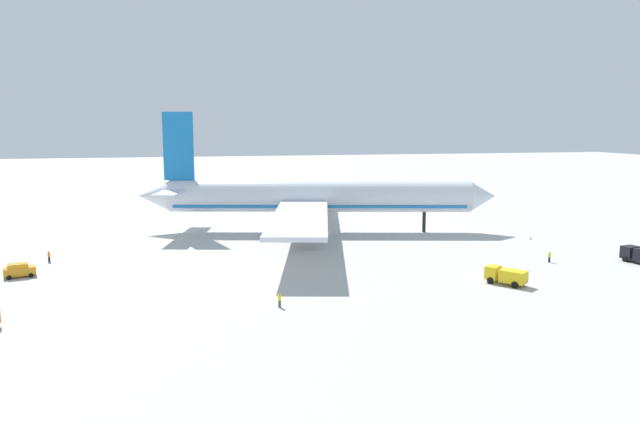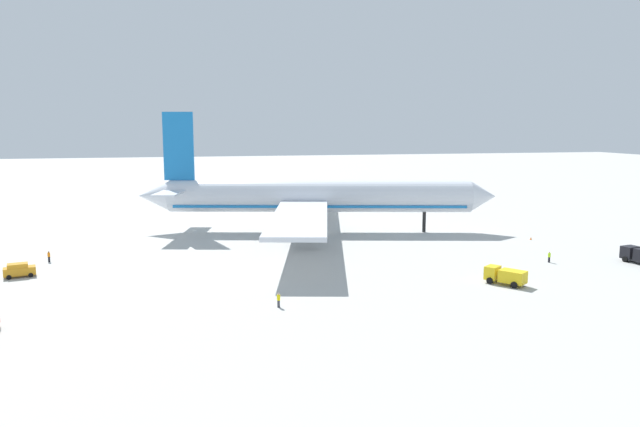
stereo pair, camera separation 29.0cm
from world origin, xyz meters
name	(u,v)px [view 2 (the right image)]	position (x,y,z in m)	size (l,w,h in m)	color
ground_plane	(320,232)	(0.00, 0.00, 0.00)	(600.00, 600.00, 0.00)	#B2B2AD
airliner	(313,197)	(-1.31, 0.30, 7.03)	(70.81, 82.02, 23.90)	silver
service_truck_0	(505,275)	(15.24, -44.86, 1.26)	(4.86, 5.56, 2.27)	yellow
service_van	(19,270)	(-49.66, -25.49, 1.03)	(4.49, 2.81, 1.97)	orange
baggage_cart_0	(438,205)	(37.57, 26.37, 0.77)	(2.86, 2.38, 1.40)	#26598C
ground_worker_0	(549,257)	(28.84, -34.61, 0.88)	(0.43, 0.43, 1.73)	black
ground_worker_1	(279,300)	(-16.19, -47.94, 0.89)	(0.55, 0.55, 1.75)	#3F3F47
ground_worker_4	(49,257)	(-47.52, -16.43, 0.88)	(0.53, 0.53, 1.74)	black
traffic_cone_0	(245,206)	(-10.65, 40.28, 0.28)	(0.36, 0.36, 0.55)	orange
traffic_cone_1	(531,238)	(36.74, -17.20, 0.28)	(0.36, 0.36, 0.55)	orange
traffic_cone_2	(447,204)	(43.05, 32.47, 0.28)	(0.36, 0.36, 0.55)	orange
traffic_cone_3	(445,211)	(36.50, 19.98, 0.28)	(0.36, 0.36, 0.55)	orange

